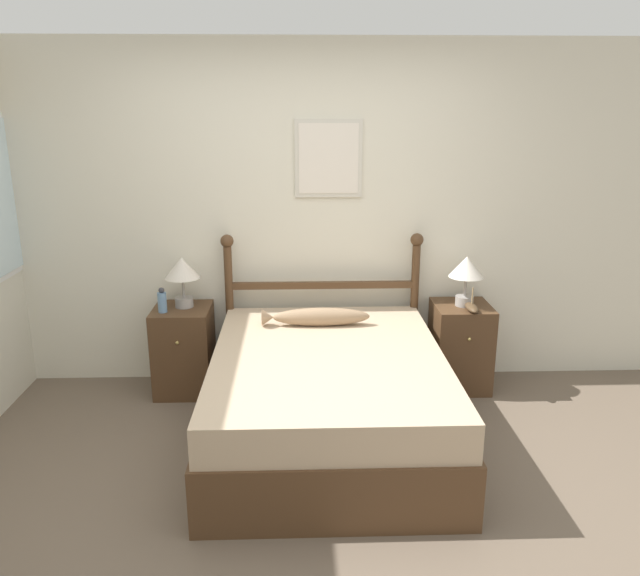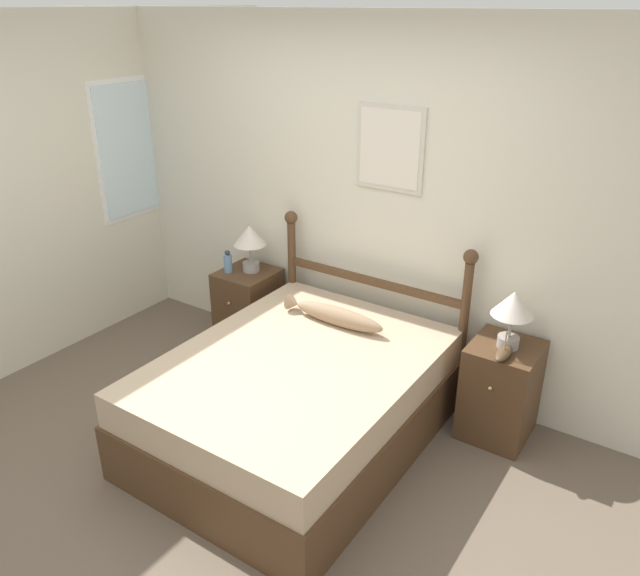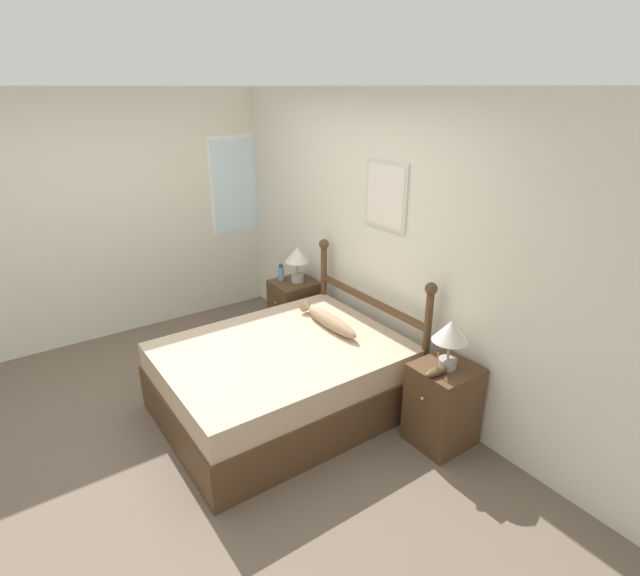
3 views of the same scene
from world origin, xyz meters
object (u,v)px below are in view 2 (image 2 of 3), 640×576
(table_lamp_left, at_px, (250,239))
(model_boat, at_px, (504,353))
(fish_pillow, at_px, (334,315))
(nightstand_right, at_px, (500,390))
(nightstand_left, at_px, (249,309))
(bottle, at_px, (228,262))
(bed, at_px, (297,400))
(table_lamp_right, at_px, (513,308))

(table_lamp_left, bearing_deg, model_boat, -4.71)
(model_boat, distance_m, fish_pillow, 1.13)
(nightstand_right, distance_m, fish_pillow, 1.18)
(nightstand_left, bearing_deg, nightstand_right, 0.00)
(table_lamp_left, distance_m, bottle, 0.26)
(table_lamp_left, bearing_deg, fish_pillow, -17.01)
(bed, xyz_separation_m, model_boat, (1.07, 0.64, 0.38))
(bottle, relative_size, model_boat, 0.85)
(nightstand_right, bearing_deg, fish_pillow, -166.59)
(bed, bearing_deg, fish_pillow, 96.31)
(nightstand_left, relative_size, table_lamp_right, 1.74)
(bottle, bearing_deg, nightstand_left, 35.97)
(nightstand_left, bearing_deg, fish_pillow, -14.91)
(nightstand_left, height_order, table_lamp_left, table_lamp_left)
(table_lamp_left, relative_size, model_boat, 1.74)
(table_lamp_right, height_order, fish_pillow, table_lamp_right)
(bed, height_order, model_boat, model_boat)
(table_lamp_left, height_order, table_lamp_right, same)
(bed, xyz_separation_m, bottle, (-1.16, 0.70, 0.44))
(nightstand_right, relative_size, fish_pillow, 0.87)
(nightstand_left, height_order, model_boat, model_boat)
(table_lamp_right, bearing_deg, table_lamp_left, 178.86)
(nightstand_left, xyz_separation_m, fish_pillow, (0.98, -0.26, 0.34))
(fish_pillow, bearing_deg, nightstand_left, 165.09)
(nightstand_left, xyz_separation_m, bottle, (-0.12, -0.08, 0.41))
(table_lamp_left, xyz_separation_m, fish_pillow, (0.97, -0.30, -0.26))
(nightstand_left, xyz_separation_m, table_lamp_left, (0.02, 0.03, 0.59))
(bed, xyz_separation_m, fish_pillow, (-0.06, 0.52, 0.37))
(bottle, bearing_deg, nightstand_right, 2.20)
(nightstand_left, relative_size, table_lamp_left, 1.74)
(model_boat, bearing_deg, table_lamp_left, 175.29)
(table_lamp_left, bearing_deg, table_lamp_right, -1.14)
(table_lamp_right, bearing_deg, model_boat, -81.44)
(nightstand_right, relative_size, bottle, 3.56)
(nightstand_left, bearing_deg, model_boat, -3.76)
(nightstand_right, relative_size, table_lamp_left, 1.74)
(table_lamp_right, xyz_separation_m, model_boat, (0.02, -0.13, -0.24))
(bottle, relative_size, fish_pillow, 0.24)
(bottle, bearing_deg, table_lamp_left, 41.35)
(bed, xyz_separation_m, nightstand_right, (1.04, 0.78, 0.03))
(nightstand_right, height_order, table_lamp_right, table_lamp_right)
(table_lamp_right, xyz_separation_m, bottle, (-2.20, -0.08, -0.19))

